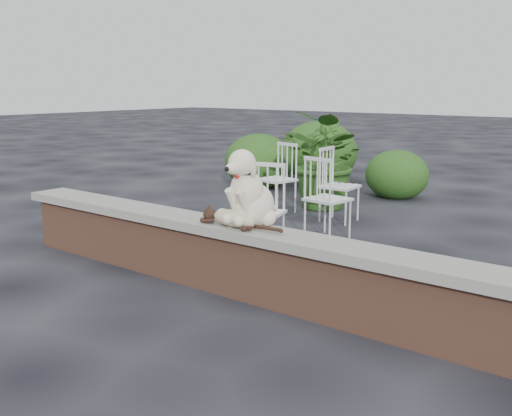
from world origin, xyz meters
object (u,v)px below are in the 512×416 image
Objects in this scene: chair_a at (260,211)px; potted_plant_a at (328,161)px; chair_b at (277,178)px; chair_e at (340,185)px; dog at (253,186)px; cat at (234,217)px; potted_plant_b at (325,155)px; chair_c at (328,198)px.

potted_plant_a is (-0.74, 2.49, 0.21)m from chair_a.
chair_a and chair_b have the same top height.
chair_b is at bearing 88.62° from chair_e.
potted_plant_a is at bearing 114.30° from dog.
cat is (-0.08, -0.15, -0.24)m from dog.
potted_plant_b is (-2.29, 4.80, -0.34)m from dog.
cat is at bearing -48.56° from chair_b.
potted_plant_b is at bearing -50.20° from chair_c.
potted_plant_b is (-2.21, 4.95, -0.10)m from cat.
potted_plant_b is at bearing 123.29° from potted_plant_a.
chair_e is at bearing 80.79° from chair_a.
potted_plant_a is (-0.54, 0.59, 0.21)m from chair_e.
dog is at bearing -45.99° from chair_b.
chair_b is (-1.67, 2.86, -0.19)m from cat.
chair_c is 1.50m from chair_b.
potted_plant_a is at bearing 91.34° from chair_a.
potted_plant_a is (-1.26, 3.50, 0.02)m from cat.
dog is 1.14m from chair_a.
dog is 2.90m from chair_e.
potted_plant_a reaches higher than chair_a.
potted_plant_b is (-0.54, 2.09, 0.09)m from chair_b.
cat is 1.16m from chair_a.
chair_e is (-0.34, 0.83, 0.00)m from chair_c.
chair_a is 1.07m from chair_c.
chair_e reaches higher than cat.
dog reaches higher than chair_b.
chair_e is at bearing 108.66° from dog.
cat is 0.69× the size of potted_plant_a.
potted_plant_a is 1.21× the size of potted_plant_b.
potted_plant_b is at bearing 116.56° from cat.
potted_plant_a is at bearing 37.96° from chair_e.
dog reaches higher than chair_a.
potted_plant_b is (-1.69, 3.93, 0.09)m from chair_a.
cat is at bearing -70.18° from potted_plant_a.
chair_a and chair_e have the same top height.
chair_e is (-0.72, 2.91, -0.19)m from cat.
chair_e is at bearing 14.13° from chair_b.
chair_c is at bearing 67.50° from chair_a.
potted_plant_a is 1.73m from potted_plant_b.
potted_plant_b is at bearing 115.65° from chair_b.
dog is at bearing -68.18° from potted_plant_a.
chair_b is at bearing 106.72° from chair_a.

